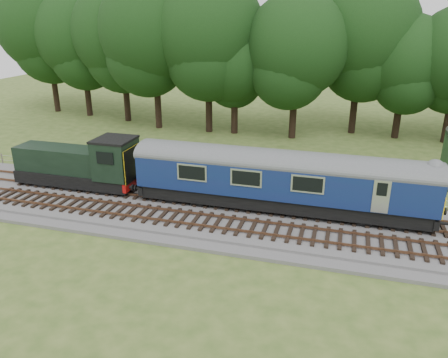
% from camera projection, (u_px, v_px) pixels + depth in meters
% --- Properties ---
extents(ground, '(120.00, 120.00, 0.00)m').
position_uv_depth(ground, '(247.00, 220.00, 26.71)').
color(ground, '#3C561F').
rests_on(ground, ground).
extents(ballast, '(70.00, 7.00, 0.35)m').
position_uv_depth(ballast, '(247.00, 218.00, 26.64)').
color(ballast, '#4C4C4F').
rests_on(ballast, ground).
extents(track_north, '(67.20, 2.40, 0.21)m').
position_uv_depth(track_north, '(252.00, 205.00, 27.81)').
color(track_north, black).
rests_on(track_north, ballast).
extents(track_south, '(67.20, 2.40, 0.21)m').
position_uv_depth(track_south, '(241.00, 226.00, 25.12)').
color(track_south, black).
rests_on(track_south, ballast).
extents(fence, '(64.00, 0.12, 1.00)m').
position_uv_depth(fence, '(262.00, 193.00, 30.75)').
color(fence, '#6B6054').
rests_on(fence, ground).
extents(tree_line, '(70.00, 8.00, 18.00)m').
position_uv_depth(tree_line, '(295.00, 132.00, 46.46)').
color(tree_line, black).
rests_on(tree_line, ground).
extents(dmu_railcar, '(18.05, 2.86, 3.88)m').
position_uv_depth(dmu_railcar, '(280.00, 176.00, 26.59)').
color(dmu_railcar, black).
rests_on(dmu_railcar, ground).
extents(shunter_loco, '(8.91, 2.60, 3.38)m').
position_uv_depth(shunter_loco, '(82.00, 165.00, 30.44)').
color(shunter_loco, black).
rests_on(shunter_loco, ground).
extents(worker, '(0.74, 0.64, 1.70)m').
position_uv_depth(worker, '(147.00, 186.00, 28.75)').
color(worker, '#E6480C').
rests_on(worker, ballast).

